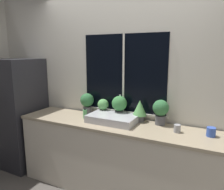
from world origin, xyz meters
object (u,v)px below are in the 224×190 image
refrigerator (20,113)px  potted_plant_right (140,109)px  potted_plant_far_left (87,102)px  potted_plant_left (103,107)px  mug_grey (177,128)px  potted_plant_center (119,105)px  sink (113,118)px  potted_plant_far_right (161,110)px  mug_blue (211,132)px  soap_bottle (85,114)px

refrigerator → potted_plant_right: 1.90m
potted_plant_far_left → potted_plant_left: 0.26m
potted_plant_left → mug_grey: potted_plant_left is taller
potted_plant_center → sink: bearing=-93.9°
sink → potted_plant_left: sink is taller
sink → potted_plant_far_left: size_ratio=2.04×
refrigerator → potted_plant_left: (1.35, 0.23, 0.20)m
potted_plant_left → potted_plant_right: (0.52, 0.00, 0.03)m
potted_plant_far_right → mug_blue: 0.60m
potted_plant_far_right → mug_grey: size_ratio=3.53×
sink → potted_plant_far_right: (0.55, 0.17, 0.13)m
potted_plant_left → potted_plant_far_right: (0.78, 0.00, 0.05)m
refrigerator → potted_plant_right: refrigerator is taller
potted_plant_far_left → mug_grey: bearing=-7.8°
refrigerator → potted_plant_far_right: size_ratio=5.52×
potted_plant_right → potted_plant_far_right: (0.26, 0.00, 0.02)m
potted_plant_far_right → mug_blue: potted_plant_far_right is taller
potted_plant_left → potted_plant_far_right: potted_plant_far_right is taller
potted_plant_far_right → soap_bottle: 0.97m
potted_plant_left → potted_plant_far_right: 0.78m
potted_plant_left → mug_grey: 1.03m
mug_grey → refrigerator: bearing=-178.8°
potted_plant_left → potted_plant_far_right: bearing=0.0°
soap_bottle → potted_plant_far_right: bearing=11.6°
potted_plant_center → mug_grey: size_ratio=3.51×
potted_plant_left → mug_blue: potted_plant_left is taller
refrigerator → potted_plant_center: size_ratio=5.56×
refrigerator → potted_plant_far_left: 1.15m
potted_plant_far_left → refrigerator: bearing=-168.4°
potted_plant_center → potted_plant_right: bearing=-0.0°
potted_plant_far_left → soap_bottle: size_ratio=2.01×
potted_plant_far_right → refrigerator: bearing=-174.0°
potted_plant_right → potted_plant_left: bearing=180.0°
potted_plant_far_left → potted_plant_center: (0.50, 0.00, 0.01)m
soap_bottle → mug_grey: bearing=0.9°
sink → potted_plant_far_left: (-0.49, 0.17, 0.13)m
refrigerator → potted_plant_left: size_ratio=7.06×
refrigerator → sink: (1.58, 0.06, 0.12)m
potted_plant_center → potted_plant_far_right: size_ratio=0.99×
refrigerator → soap_bottle: 1.20m
potted_plant_right → potted_plant_far_right: potted_plant_far_right is taller
refrigerator → sink: refrigerator is taller
potted_plant_far_left → potted_plant_right: bearing=0.0°
potted_plant_left → mug_grey: (1.01, -0.17, -0.08)m
soap_bottle → potted_plant_center: bearing=25.6°
mug_grey → mug_blue: (0.33, 0.04, 0.00)m
sink → mug_blue: 1.12m
potted_plant_right → potted_plant_far_right: 0.26m
sink → potted_plant_left: (-0.23, 0.17, 0.08)m
potted_plant_center → soap_bottle: (-0.41, -0.19, -0.12)m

